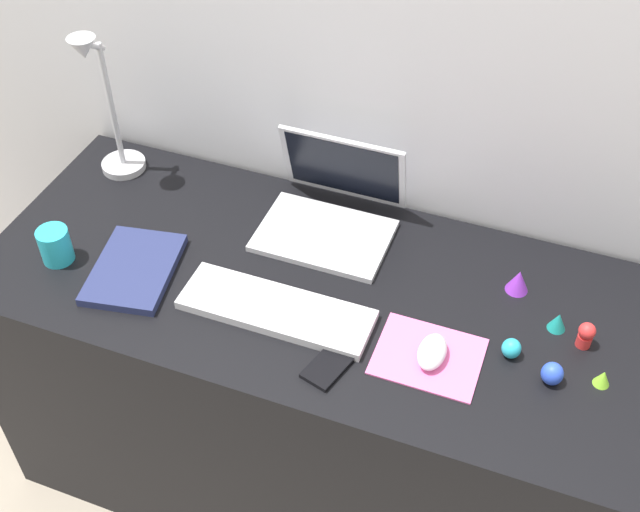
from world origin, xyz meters
TOP-DOWN VIEW (x-y plane):
  - ground_plane at (0.00, 0.00)m, footprint 6.00×6.00m
  - back_wall at (0.00, 0.36)m, footprint 2.77×0.05m
  - desk at (0.00, 0.00)m, footprint 1.57×0.64m
  - laptop at (-0.08, 0.21)m, footprint 0.30×0.27m
  - keyboard at (-0.09, -0.11)m, footprint 0.41×0.13m
  - mousepad at (0.24, -0.11)m, footprint 0.21×0.17m
  - mouse at (0.25, -0.11)m, footprint 0.06×0.10m
  - cell_phone at (0.07, -0.19)m, footprint 0.10×0.14m
  - desk_lamp at (-0.65, 0.19)m, footprint 0.11×0.14m
  - notebook_pad at (-0.43, -0.11)m, footprint 0.21×0.27m
  - coffee_mug at (-0.61, -0.13)m, footprint 0.07×0.07m
  - toy_figurine_lime at (0.57, -0.05)m, footprint 0.03×0.03m
  - toy_figurine_cyan at (0.39, -0.05)m, footprint 0.04×0.04m
  - toy_figurine_teal at (0.47, 0.06)m, footprint 0.04×0.04m
  - toy_figurine_blue at (0.48, -0.08)m, footprint 0.04×0.04m
  - toy_figurine_red at (0.52, 0.03)m, footprint 0.03×0.03m
  - toy_figurine_purple at (0.37, 0.14)m, footprint 0.05×0.05m

SIDE VIEW (x-z plane):
  - ground_plane at x=0.00m, z-range 0.00..0.00m
  - desk at x=0.00m, z-range 0.00..0.74m
  - mousepad at x=0.24m, z-range 0.74..0.74m
  - cell_phone at x=0.07m, z-range 0.74..0.75m
  - keyboard at x=-0.09m, z-range 0.74..0.76m
  - notebook_pad at x=-0.43m, z-range 0.74..0.76m
  - toy_figurine_lime at x=0.57m, z-range 0.74..0.78m
  - toy_figurine_teal at x=0.47m, z-range 0.74..0.78m
  - mouse at x=0.25m, z-range 0.74..0.78m
  - toy_figurine_cyan at x=0.39m, z-range 0.74..0.78m
  - toy_figurine_blue at x=0.48m, z-range 0.74..0.79m
  - toy_figurine_purple at x=0.37m, z-range 0.74..0.79m
  - toy_figurine_red at x=0.52m, z-range 0.74..0.80m
  - coffee_mug at x=-0.61m, z-range 0.74..0.82m
  - laptop at x=-0.08m, z-range 0.69..0.90m
  - back_wall at x=0.00m, z-range 0.00..1.70m
  - desk_lamp at x=-0.65m, z-range 0.73..1.13m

